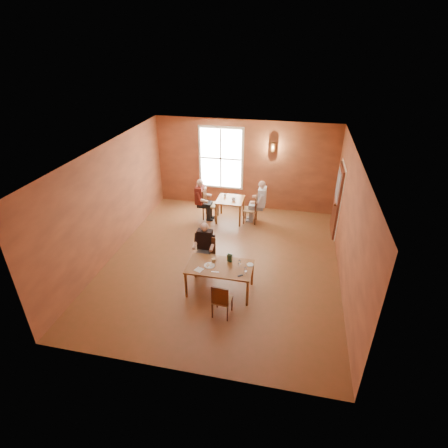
% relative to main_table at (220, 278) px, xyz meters
% --- Properties ---
extents(ground, '(6.00, 7.00, 0.01)m').
position_rel_main_table_xyz_m(ground, '(-0.19, 1.15, -0.35)').
color(ground, brown).
rests_on(ground, ground).
extents(wall_back, '(6.00, 0.04, 3.00)m').
position_rel_main_table_xyz_m(wall_back, '(-0.19, 4.65, 1.15)').
color(wall_back, brown).
rests_on(wall_back, ground).
extents(wall_front, '(6.00, 0.04, 3.00)m').
position_rel_main_table_xyz_m(wall_front, '(-0.19, -2.35, 1.15)').
color(wall_front, brown).
rests_on(wall_front, ground).
extents(wall_left, '(0.04, 7.00, 3.00)m').
position_rel_main_table_xyz_m(wall_left, '(-3.19, 1.15, 1.15)').
color(wall_left, brown).
rests_on(wall_left, ground).
extents(wall_right, '(0.04, 7.00, 3.00)m').
position_rel_main_table_xyz_m(wall_right, '(2.81, 1.15, 1.15)').
color(wall_right, brown).
rests_on(wall_right, ground).
extents(ceiling, '(6.00, 7.00, 0.04)m').
position_rel_main_table_xyz_m(ceiling, '(-0.19, 1.15, 2.65)').
color(ceiling, white).
rests_on(ceiling, wall_back).
extents(window, '(1.36, 0.10, 1.96)m').
position_rel_main_table_xyz_m(window, '(-0.99, 4.60, 1.35)').
color(window, white).
rests_on(window, wall_back).
extents(door, '(0.12, 1.04, 2.10)m').
position_rel_main_table_xyz_m(door, '(2.75, 3.45, 0.70)').
color(door, maroon).
rests_on(door, ground).
extents(wall_sconce, '(0.16, 0.16, 0.28)m').
position_rel_main_table_xyz_m(wall_sconce, '(0.71, 4.55, 1.85)').
color(wall_sconce, brown).
rests_on(wall_sconce, wall_back).
extents(main_table, '(1.49, 0.84, 0.70)m').
position_rel_main_table_xyz_m(main_table, '(0.00, 0.00, 0.00)').
color(main_table, brown).
rests_on(main_table, ground).
extents(chair_diner_main, '(0.41, 0.41, 0.93)m').
position_rel_main_table_xyz_m(chair_diner_main, '(-0.50, 0.65, 0.11)').
color(chair_diner_main, '#56371C').
rests_on(chair_diner_main, ground).
extents(diner_main, '(0.49, 0.49, 1.24)m').
position_rel_main_table_xyz_m(diner_main, '(-0.50, 0.62, 0.27)').
color(diner_main, black).
rests_on(diner_main, ground).
extents(chair_empty, '(0.41, 0.41, 0.84)m').
position_rel_main_table_xyz_m(chair_empty, '(0.22, -0.76, 0.07)').
color(chair_empty, '#4A2717').
rests_on(chair_empty, ground).
extents(plate_food, '(0.27, 0.27, 0.03)m').
position_rel_main_table_xyz_m(plate_food, '(-0.24, -0.04, 0.37)').
color(plate_food, silver).
rests_on(plate_food, main_table).
extents(sandwich, '(0.11, 0.11, 0.10)m').
position_rel_main_table_xyz_m(sandwich, '(-0.17, 0.09, 0.40)').
color(sandwich, tan).
rests_on(sandwich, main_table).
extents(goblet_a, '(0.08, 0.08, 0.17)m').
position_rel_main_table_xyz_m(goblet_a, '(0.44, 0.09, 0.44)').
color(goblet_a, white).
rests_on(goblet_a, main_table).
extents(goblet_b, '(0.08, 0.08, 0.16)m').
position_rel_main_table_xyz_m(goblet_b, '(0.62, -0.15, 0.43)').
color(goblet_b, white).
rests_on(goblet_b, main_table).
extents(menu_stand, '(0.13, 0.09, 0.20)m').
position_rel_main_table_xyz_m(menu_stand, '(0.18, 0.22, 0.45)').
color(menu_stand, '#214129').
rests_on(menu_stand, main_table).
extents(knife, '(0.18, 0.03, 0.00)m').
position_rel_main_table_xyz_m(knife, '(-0.05, -0.23, 0.35)').
color(knife, white).
rests_on(knife, main_table).
extents(napkin, '(0.22, 0.22, 0.01)m').
position_rel_main_table_xyz_m(napkin, '(-0.43, -0.23, 0.35)').
color(napkin, silver).
rests_on(napkin, main_table).
extents(side_plate, '(0.16, 0.16, 0.01)m').
position_rel_main_table_xyz_m(side_plate, '(0.67, 0.20, 0.36)').
color(side_plate, silver).
rests_on(side_plate, main_table).
extents(sunglasses, '(0.12, 0.10, 0.01)m').
position_rel_main_table_xyz_m(sunglasses, '(0.52, -0.26, 0.36)').
color(sunglasses, black).
rests_on(sunglasses, main_table).
extents(second_table, '(0.83, 0.83, 0.73)m').
position_rel_main_table_xyz_m(second_table, '(-0.45, 3.55, 0.02)').
color(second_table, brown).
rests_on(second_table, ground).
extents(chair_diner_white, '(0.40, 0.40, 0.91)m').
position_rel_main_table_xyz_m(chair_diner_white, '(0.20, 3.55, 0.10)').
color(chair_diner_white, '#44200F').
rests_on(chair_diner_white, ground).
extents(diner_white, '(0.54, 0.54, 1.35)m').
position_rel_main_table_xyz_m(diner_white, '(0.23, 3.55, 0.32)').
color(diner_white, white).
rests_on(diner_white, ground).
extents(chair_diner_maroon, '(0.44, 0.44, 1.00)m').
position_rel_main_table_xyz_m(chair_diner_maroon, '(-1.10, 3.55, 0.15)').
color(chair_diner_maroon, brown).
rests_on(chair_diner_maroon, ground).
extents(diner_maroon, '(0.52, 0.52, 1.31)m').
position_rel_main_table_xyz_m(diner_maroon, '(-1.13, 3.55, 0.31)').
color(diner_maroon, maroon).
rests_on(diner_maroon, ground).
extents(cup_a, '(0.13, 0.13, 0.09)m').
position_rel_main_table_xyz_m(cup_a, '(-0.33, 3.47, 0.43)').
color(cup_a, beige).
rests_on(cup_a, second_table).
extents(cup_b, '(0.10, 0.10, 0.09)m').
position_rel_main_table_xyz_m(cup_b, '(-0.66, 3.71, 0.43)').
color(cup_b, silver).
rests_on(cup_b, second_table).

